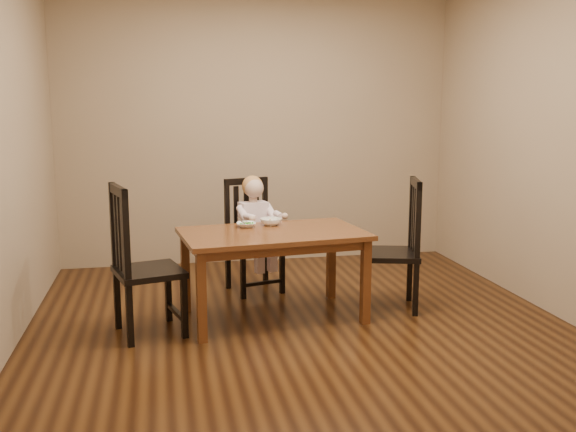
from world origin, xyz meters
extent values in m
cube|color=#47270F|center=(0.00, 0.00, 0.00)|extent=(4.00, 4.00, 0.01)
cube|color=#9D8363|center=(0.00, 2.00, 1.35)|extent=(4.00, 0.01, 2.70)
cube|color=#9D8363|center=(0.00, -2.00, 1.35)|extent=(4.00, 0.01, 2.70)
cube|color=#9D8363|center=(-2.00, 0.00, 1.35)|extent=(0.01, 4.00, 2.70)
cube|color=#9D8363|center=(2.00, 0.00, 1.35)|extent=(0.01, 4.00, 2.70)
cube|color=#553113|center=(-0.17, 0.15, 0.66)|extent=(1.45, 0.97, 0.04)
cube|color=#553113|center=(-0.17, 0.15, 0.61)|extent=(1.33, 0.85, 0.07)
cube|color=#553113|center=(-0.74, -0.26, 0.32)|extent=(0.07, 0.07, 0.64)
cube|color=#553113|center=(0.48, -0.12, 0.32)|extent=(0.07, 0.07, 0.64)
cube|color=#553113|center=(-0.82, 0.42, 0.32)|extent=(0.07, 0.07, 0.64)
cube|color=#553113|center=(0.40, 0.57, 0.32)|extent=(0.07, 0.07, 0.64)
cube|color=black|center=(-0.20, 0.89, 0.42)|extent=(0.52, 0.50, 0.04)
cube|color=black|center=(-0.07, 1.11, 0.20)|extent=(0.05, 0.05, 0.40)
cube|color=black|center=(-0.43, 1.01, 0.20)|extent=(0.05, 0.05, 0.40)
cube|color=black|center=(0.02, 0.77, 0.20)|extent=(0.05, 0.05, 0.40)
cube|color=black|center=(-0.34, 0.67, 0.20)|extent=(0.05, 0.05, 0.40)
cube|color=black|center=(-0.07, 1.11, 0.71)|extent=(0.05, 0.05, 0.55)
cube|color=black|center=(-0.43, 1.01, 0.71)|extent=(0.05, 0.05, 0.55)
cube|color=black|center=(-0.25, 1.06, 0.96)|extent=(0.40, 0.14, 0.06)
cube|color=black|center=(-0.16, 1.08, 0.68)|extent=(0.05, 0.03, 0.47)
cube|color=black|center=(-0.25, 1.06, 0.68)|extent=(0.05, 0.03, 0.47)
cube|color=black|center=(-0.34, 1.03, 0.68)|extent=(0.05, 0.03, 0.47)
cube|color=black|center=(-1.09, -0.01, 0.46)|extent=(0.55, 0.57, 0.04)
cube|color=black|center=(-1.33, 0.14, 0.22)|extent=(0.05, 0.05, 0.44)
cube|color=black|center=(-1.23, -0.25, 0.22)|extent=(0.05, 0.05, 0.44)
cube|color=black|center=(-0.96, 0.23, 0.22)|extent=(0.05, 0.05, 0.44)
cube|color=black|center=(-0.86, -0.16, 0.22)|extent=(0.05, 0.05, 0.44)
cube|color=black|center=(-1.33, 0.14, 0.78)|extent=(0.05, 0.05, 0.61)
cube|color=black|center=(-1.23, -0.25, 0.78)|extent=(0.05, 0.05, 0.61)
cube|color=black|center=(-1.28, -0.06, 1.05)|extent=(0.15, 0.44, 0.06)
cube|color=black|center=(-1.31, 0.04, 0.75)|extent=(0.03, 0.05, 0.52)
cube|color=black|center=(-1.28, -0.06, 0.75)|extent=(0.03, 0.05, 0.52)
cube|color=black|center=(-1.25, -0.16, 0.75)|extent=(0.03, 0.05, 0.52)
cube|color=black|center=(0.80, 0.21, 0.44)|extent=(0.53, 0.55, 0.04)
cube|color=black|center=(0.92, -0.02, 0.21)|extent=(0.05, 0.05, 0.42)
cube|color=black|center=(1.02, 0.35, 0.21)|extent=(0.05, 0.05, 0.42)
cube|color=black|center=(0.57, 0.07, 0.21)|extent=(0.05, 0.05, 0.42)
cube|color=black|center=(0.67, 0.45, 0.21)|extent=(0.05, 0.05, 0.42)
cube|color=black|center=(0.92, -0.02, 0.76)|extent=(0.05, 0.05, 0.59)
cube|color=black|center=(1.02, 0.35, 0.76)|extent=(0.05, 0.05, 0.59)
cube|color=black|center=(0.97, 0.17, 1.02)|extent=(0.15, 0.43, 0.06)
cube|color=black|center=(0.95, 0.07, 0.73)|extent=(0.03, 0.05, 0.50)
cube|color=black|center=(0.97, 0.17, 0.73)|extent=(0.03, 0.05, 0.50)
cube|color=black|center=(1.00, 0.27, 0.73)|extent=(0.03, 0.05, 0.50)
imported|color=white|center=(-0.34, 0.36, 0.70)|extent=(0.17, 0.17, 0.04)
imported|color=white|center=(-0.14, 0.40, 0.71)|extent=(0.18, 0.18, 0.05)
cube|color=silver|center=(-0.38, 0.33, 0.73)|extent=(0.06, 0.12, 0.05)
cube|color=silver|center=(-0.38, 0.33, 0.72)|extent=(0.04, 0.04, 0.01)
camera|label=1|loc=(-0.99, -4.53, 1.64)|focal=40.00mm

